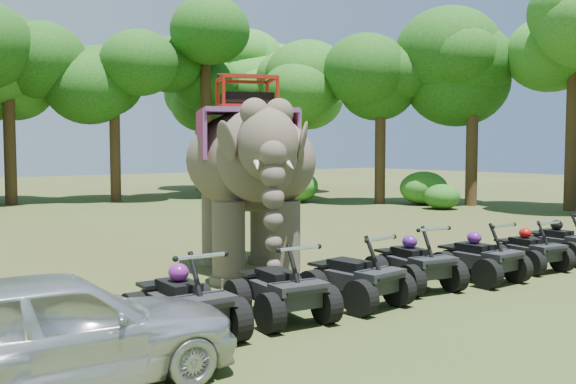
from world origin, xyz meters
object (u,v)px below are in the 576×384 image
atv_0 (183,293)px  atv_4 (480,251)px  parked_car (55,330)px  atv_2 (356,269)px  atv_5 (530,245)px  atv_6 (562,236)px  elephant (248,173)px  atv_1 (281,280)px  atv_3 (414,256)px

atv_0 → atv_4: 7.02m
parked_car → atv_2: size_ratio=2.42×
atv_5 → atv_6: bearing=13.9°
parked_car → atv_6: 12.92m
atv_0 → atv_5: size_ratio=1.15×
elephant → parked_car: bearing=-117.1°
elephant → atv_1: size_ratio=3.04×
atv_5 → atv_6: 1.67m
atv_6 → atv_0: bearing=-177.1°
atv_3 → atv_4: bearing=-2.4°
atv_6 → elephant: bearing=155.6°
atv_1 → atv_6: atv_1 is taller
atv_2 → atv_3: atv_3 is taller
atv_1 → atv_3: 3.57m
atv_1 → atv_4: size_ratio=1.02×
atv_5 → atv_0: bearing=-171.9°
parked_car → atv_0: 2.40m
atv_2 → atv_3: size_ratio=1.00×
atv_1 → atv_4: bearing=5.4°
atv_5 → atv_6: (1.66, 0.15, 0.04)m
parked_car → atv_5: 11.25m
atv_5 → atv_2: bearing=-171.5°
parked_car → atv_3: size_ratio=2.41×
elephant → atv_0: size_ratio=2.92×
atv_0 → atv_4: size_ratio=1.06×
elephant → atv_1: (-1.83, -3.71, -1.62)m
atv_0 → atv_2: 3.46m
atv_0 → atv_3: size_ratio=1.04×
atv_6 → atv_2: bearing=-176.3°
elephant → atv_0: (-3.61, -3.66, -1.59)m
elephant → atv_2: 4.08m
elephant → atv_3: bearing=-39.1°
atv_5 → elephant: bearing=153.9°
atv_3 → atv_5: 3.68m
atv_0 → atv_4: (7.01, -0.18, -0.04)m
atv_4 → elephant: bearing=131.8°
atv_4 → atv_3: bearing=167.9°
elephant → atv_1: elephant is taller
parked_car → atv_3: 7.63m
atv_4 → atv_5: size_ratio=1.08×
atv_3 → atv_0: bearing=-168.0°
atv_6 → parked_car: bearing=-172.9°
atv_0 → atv_2: (3.46, -0.08, -0.03)m
atv_3 → atv_5: bearing=5.3°
atv_6 → atv_3: bearing=-178.9°
atv_0 → atv_6: bearing=3.3°
atv_0 → parked_car: bearing=-153.3°
atv_4 → atv_6: size_ratio=1.02×
elephant → atv_6: elephant is taller
atv_1 → atv_4: (5.23, -0.12, -0.01)m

